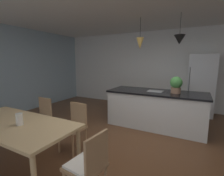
{
  "coord_description": "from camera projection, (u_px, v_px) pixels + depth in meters",
  "views": [
    {
      "loc": [
        0.99,
        -2.7,
        1.63
      ],
      "look_at": [
        -0.37,
        -0.13,
        1.16
      ],
      "focal_mm": 26.03,
      "sensor_mm": 36.0,
      "label": 1
    }
  ],
  "objects": [
    {
      "name": "kitchen_island",
      "position": [
        156.0,
        109.0,
        4.09
      ],
      "size": [
        2.35,
        0.94,
        0.91
      ],
      "color": "silver",
      "rests_on": "ground_plane"
    },
    {
      "name": "chair_far_left",
      "position": [
        40.0,
        117.0,
        3.4
      ],
      "size": [
        0.42,
        0.42,
        0.87
      ],
      "color": "#A87F56",
      "rests_on": "ground_plane"
    },
    {
      "name": "chair_far_right",
      "position": [
        74.0,
        125.0,
        2.99
      ],
      "size": [
        0.42,
        0.42,
        0.87
      ],
      "color": "#A87F56",
      "rests_on": "ground_plane"
    },
    {
      "name": "pendant_over_island_aux",
      "position": [
        179.0,
        40.0,
        3.62
      ],
      "size": [
        0.24,
        0.24,
        0.69
      ],
      "color": "black"
    },
    {
      "name": "window_wall_left_glazing",
      "position": [
        2.0,
        71.0,
        4.73
      ],
      "size": [
        0.06,
        8.4,
        2.7
      ],
      "primitive_type": "cube",
      "color": "#9EB7C6",
      "rests_on": "ground_plane"
    },
    {
      "name": "pendant_over_island_main",
      "position": [
        140.0,
        43.0,
        4.04
      ],
      "size": [
        0.19,
        0.19,
        0.76
      ],
      "color": "black"
    },
    {
      "name": "ground_plane",
      "position": [
        132.0,
        150.0,
        3.08
      ],
      "size": [
        10.0,
        8.4,
        0.04
      ],
      "primitive_type": "cube",
      "color": "brown"
    },
    {
      "name": "refrigerator",
      "position": [
        201.0,
        85.0,
        4.91
      ],
      "size": [
        0.73,
        0.67,
        1.85
      ],
      "color": "silver",
      "rests_on": "ground_plane"
    },
    {
      "name": "chair_kitchen_end",
      "position": [
        88.0,
        165.0,
        1.84
      ],
      "size": [
        0.44,
        0.44,
        0.87
      ],
      "color": "#A87F56",
      "rests_on": "ground_plane"
    },
    {
      "name": "vase_on_dining_table",
      "position": [
        19.0,
        119.0,
        2.31
      ],
      "size": [
        0.09,
        0.09,
        0.17
      ],
      "color": "silver",
      "rests_on": "dining_table"
    },
    {
      "name": "potted_plant_on_island",
      "position": [
        176.0,
        84.0,
        3.78
      ],
      "size": [
        0.28,
        0.28,
        0.39
      ],
      "color": "#8C664C",
      "rests_on": "kitchen_island"
    },
    {
      "name": "wall_back_kitchen",
      "position": [
        166.0,
        70.0,
        5.71
      ],
      "size": [
        10.0,
        0.12,
        2.7
      ],
      "primitive_type": "cube",
      "color": "white",
      "rests_on": "ground_plane"
    },
    {
      "name": "dining_table",
      "position": [
        14.0,
        126.0,
        2.45
      ],
      "size": [
        2.01,
        0.9,
        0.73
      ],
      "color": "tan",
      "rests_on": "ground_plane"
    }
  ]
}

